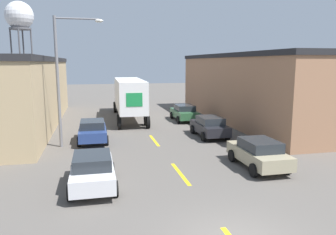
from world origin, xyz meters
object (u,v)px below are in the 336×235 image
Objects in this scene: parked_car_right_mid at (210,126)px; water_tower at (19,17)px; street_lamp at (63,72)px; parked_car_left_near at (93,170)px; parked_car_right_near at (259,153)px; semi_truck at (128,95)px; parked_car_left_far at (93,130)px; parked_car_right_far at (184,112)px.

water_tower reaches higher than parked_car_right_mid.
water_tower is 1.92× the size of street_lamp.
water_tower is 45.42m from street_lamp.
parked_car_left_near is 1.00× the size of parked_car_right_near.
parked_car_right_near is 7.75m from parked_car_right_mid.
street_lamp is (-5.35, -10.50, 2.60)m from semi_truck.
semi_truck is 2.98× the size of parked_car_left_far.
parked_car_right_near is at bearing 5.97° from parked_car_left_near.
parked_car_left_near is (-8.80, -15.94, 0.00)m from parked_car_right_far.
street_lamp is (-10.54, 7.10, 4.21)m from parked_car_right_near.
parked_car_left_far is (-3.61, -9.50, -1.61)m from semi_truck.
parked_car_left_near is at bearing -174.03° from parked_car_right_near.
parked_car_right_mid is at bearing 44.56° from parked_car_left_near.
parked_car_right_far and parked_car_left_far have the same top height.
parked_car_right_near is at bearing -72.02° from semi_truck.
parked_car_right_mid is 49.37m from water_tower.
street_lamp is (-1.73, -0.99, 4.21)m from parked_car_left_far.
parked_car_left_far is (-8.80, 8.09, 0.00)m from parked_car_right_near.
street_lamp is (-1.73, 8.02, 4.21)m from parked_car_left_near.
parked_car_right_far is 0.26× the size of water_tower.
street_lamp reaches higher than parked_car_right_near.
parked_car_left_near is at bearing -99.50° from semi_truck.
water_tower reaches higher than parked_car_right_near.
street_lamp is at bearing -176.47° from parked_car_right_mid.
parked_car_right_far is at bearing 61.09° from parked_car_left_near.
parked_car_right_mid is at bearing -2.23° from parked_car_left_far.
water_tower is at bearing 104.00° from street_lamp.
parked_car_right_far is 1.00× the size of parked_car_left_near.
parked_car_left_far is (-8.80, -6.93, 0.00)m from parked_car_right_far.
semi_truck reaches higher than parked_car_left_near.
parked_car_right_near and parked_car_right_mid have the same top height.
parked_car_left_far and parked_car_right_mid have the same top height.
semi_truck is 2.98× the size of parked_car_right_mid.
semi_truck is 2.98× the size of parked_car_right_far.
street_lamp reaches higher than semi_truck.
parked_car_left_far is 0.50× the size of street_lamp.
parked_car_right_far is at bearing 38.19° from parked_car_left_far.
semi_truck is 0.77× the size of water_tower.
parked_car_right_far is (5.19, -2.58, -1.61)m from semi_truck.
parked_car_right_far is 15.02m from parked_car_right_near.
water_tower is at bearing 106.50° from parked_car_left_far.
parked_car_left_near is 0.50× the size of street_lamp.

